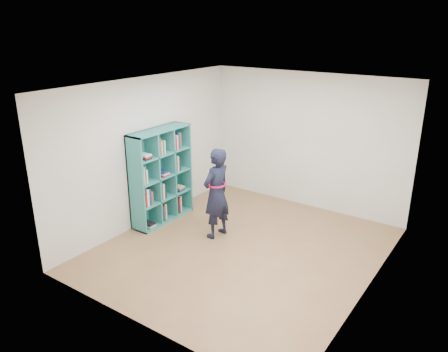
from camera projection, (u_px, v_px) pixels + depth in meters
The scene contains 9 objects.
floor at pixel (242, 249), 7.03m from camera, with size 4.50×4.50×0.00m, color brown.
ceiling at pixel (244, 86), 6.16m from camera, with size 4.50×4.50×0.00m, color white.
wall_left at pixel (147, 152), 7.67m from camera, with size 0.02×4.50×2.60m, color beige.
wall_right at pixel (376, 203), 5.52m from camera, with size 0.02×4.50×2.60m, color beige.
wall_back at pixel (306, 141), 8.33m from camera, with size 4.00×0.02×2.60m, color beige.
wall_front at pixel (135, 228), 4.85m from camera, with size 4.00×0.02×2.60m, color beige.
bookshelf at pixel (160, 177), 7.83m from camera, with size 0.37×1.28×1.71m.
person at pixel (216, 193), 7.22m from camera, with size 0.44×0.61×1.55m.
smartphone at pixel (213, 184), 7.35m from camera, with size 0.02×0.09×0.13m.
Camera 1 is at (3.32, -5.28, 3.47)m, focal length 35.00 mm.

